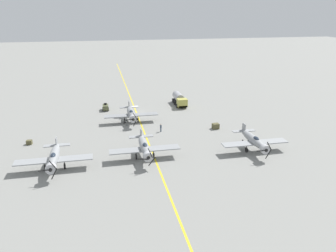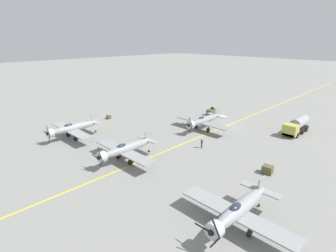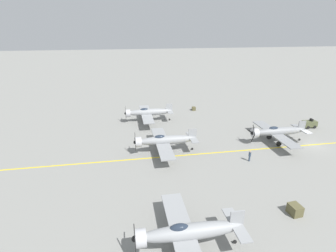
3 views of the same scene
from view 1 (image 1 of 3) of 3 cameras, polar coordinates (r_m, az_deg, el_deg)
name	(u,v)px [view 1 (image 1 of 3)]	position (r m, az deg, el deg)	size (l,w,h in m)	color
ground_plane	(137,114)	(79.77, -5.39, 2.01)	(400.00, 400.00, 0.00)	gray
taxiway_stripe	(137,114)	(79.77, -5.39, 2.01)	(0.30, 160.00, 0.01)	yellow
airplane_far_left	(254,140)	(60.48, 14.76, -2.45)	(12.00, 9.98, 3.65)	gray
airplane_mid_center	(131,113)	(74.05, -6.47, 2.20)	(12.00, 9.98, 3.65)	gray
airplane_far_center	(144,147)	(55.95, -4.13, -3.66)	(12.00, 9.98, 3.71)	gray
airplane_far_right	(54,157)	(55.12, -19.24, -5.15)	(12.00, 9.98, 3.65)	#939598
fuel_tanker	(179,99)	(87.08, 2.00, 4.64)	(2.68, 8.00, 2.98)	black
tow_tractor	(106,107)	(84.12, -10.83, 3.24)	(1.57, 2.60, 1.79)	#515638
ground_crew_walking	(161,127)	(68.06, -1.26, -0.26)	(0.36, 0.36, 1.65)	#334256
supply_crate_by_tanker	(29,142)	(67.21, -23.01, -2.62)	(0.98, 0.82, 0.82)	brown
supply_crate_mid_lane	(216,126)	(70.59, 8.29, -0.01)	(1.35, 1.13, 1.13)	brown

